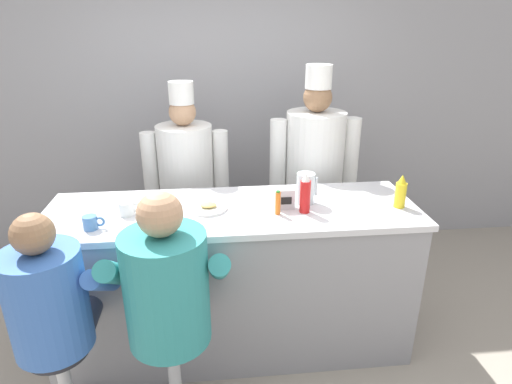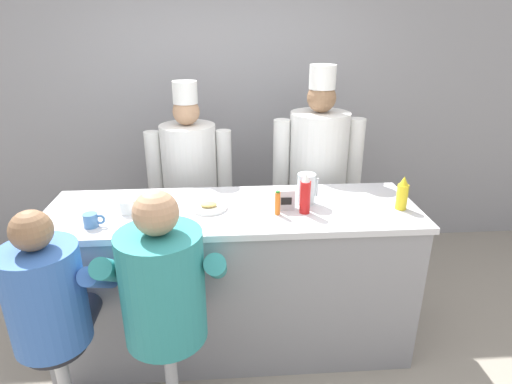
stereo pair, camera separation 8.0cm
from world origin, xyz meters
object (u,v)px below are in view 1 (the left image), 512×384
Objects in this scene: breakfast_plate at (209,208)px; mustard_bottle_yellow at (401,192)px; napkin_dispenser_chrome at (286,199)px; cook_in_whites_near at (187,180)px; diner_seated_teal at (168,291)px; water_pitcher_clear at (306,188)px; cook_in_whites_far at (314,171)px; cereal_bowl at (172,228)px; coffee_mug_white at (127,208)px; diner_seated_blue at (51,304)px; hot_sauce_bottle_orange at (278,203)px; ketchup_bottle_red at (305,194)px; coffee_mug_blue at (91,223)px.

mustard_bottle_yellow is at bearing -3.84° from breakfast_plate.
breakfast_plate is 0.49m from napkin_dispenser_chrome.
diner_seated_teal is at bearing -91.46° from cook_in_whites_near.
cook_in_whites_far is at bearing 72.23° from water_pitcher_clear.
water_pitcher_clear is 0.63m from breakfast_plate.
mustard_bottle_yellow is 1.52× the size of cereal_bowl.
diner_seated_blue is (-0.30, -0.59, -0.25)m from coffee_mug_white.
mustard_bottle_yellow reaches higher than water_pitcher_clear.
coffee_mug_white is (-0.91, 0.09, -0.03)m from hot_sauce_bottle_orange.
mustard_bottle_yellow is at bearing 1.31° from ketchup_bottle_red.
cook_in_whites_near is (-0.60, 0.91, -0.17)m from hot_sauce_bottle_orange.
cook_in_whites_far is (1.51, 0.94, -0.07)m from coffee_mug_blue.
breakfast_plate is at bearing 176.60° from napkin_dispenser_chrome.
water_pitcher_clear is at bearing 21.39° from cereal_bowl.
cereal_bowl is (-0.83, -0.32, -0.08)m from water_pitcher_clear.
napkin_dispenser_chrome is at bearing 8.46° from coffee_mug_blue.
hot_sauce_bottle_orange is at bearing -127.28° from napkin_dispenser_chrome.
coffee_mug_blue is at bearing -134.38° from coffee_mug_white.
cereal_bowl is 0.08× the size of cook_in_whites_far.
hot_sauce_bottle_orange is at bearing -143.00° from water_pitcher_clear.
coffee_mug_blue is at bearing -176.39° from mustard_bottle_yellow.
diner_seated_teal is at bearing -109.38° from breakfast_plate.
breakfast_plate is at bearing 165.50° from hot_sauce_bottle_orange.
water_pitcher_clear is (-0.58, 0.13, 0.00)m from mustard_bottle_yellow.
diner_seated_teal is (-1.42, -0.53, -0.27)m from mustard_bottle_yellow.
cook_in_whites_far reaches higher than diner_seated_teal.
hot_sauce_bottle_orange is at bearing -14.50° from breakfast_plate.
water_pitcher_clear reaches higher than breakfast_plate.
ketchup_bottle_red is 0.19× the size of diner_seated_blue.
mustard_bottle_yellow is 1.66m from cook_in_whites_near.
napkin_dispenser_chrome is at bearing 39.80° from diner_seated_teal.
breakfast_plate is 1.61× the size of cereal_bowl.
diner_seated_teal is 1.73m from cook_in_whites_far.
cook_in_whites_far is (1.05, 1.02, -0.05)m from cereal_bowl.
ketchup_bottle_red is 0.82m from cereal_bowl.
breakfast_plate is at bearing 2.69° from coffee_mug_white.
cook_in_whites_near reaches higher than coffee_mug_white.
coffee_mug_white is at bearing 63.37° from diner_seated_blue.
coffee_mug_blue is at bearing 73.38° from diner_seated_blue.
water_pitcher_clear reaches higher than coffee_mug_white.
cook_in_whites_near reaches higher than water_pitcher_clear.
breakfast_plate is 0.83m from cook_in_whites_near.
diner_seated_teal is (-0.84, -0.65, -0.27)m from water_pitcher_clear.
diner_seated_blue is at bearing -157.34° from hot_sauce_bottle_orange.
mustard_bottle_yellow reaches higher than hot_sauce_bottle_orange.
cook_in_whites_far reaches higher than napkin_dispenser_chrome.
coffee_mug_blue is 0.64m from diner_seated_teal.
breakfast_plate is 1.02m from diner_seated_blue.
cereal_bowl is at bearing -159.86° from napkin_dispenser_chrome.
water_pitcher_clear is at bearing 27.15° from napkin_dispenser_chrome.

